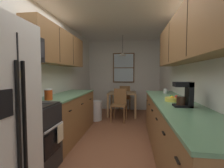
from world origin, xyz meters
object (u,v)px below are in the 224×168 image
object	(u,v)px
dining_chair_far	(125,97)
trash_bin	(96,111)
dining_table	(122,96)
stove_range	(30,138)
microwave_over_range	(19,48)
storage_canister	(48,94)
mug_by_coffeemaker	(165,91)
dining_chair_near	(119,103)
coffee_maker	(185,94)
fruit_bowl	(173,99)

from	to	relation	value
dining_chair_far	trash_bin	distance (m)	1.57
dining_table	stove_range	bearing A→B (deg)	-107.23
microwave_over_range	storage_canister	world-z (taller)	microwave_over_range
dining_table	dining_chair_far	world-z (taller)	dining_chair_far
dining_table	mug_by_coffeemaker	bearing A→B (deg)	-56.57
stove_range	dining_chair_near	size ratio (longest dim) A/B	1.22
dining_table	coffee_maker	xyz separation A→B (m)	(1.01, -3.05, 0.45)
dining_chair_near	storage_canister	bearing A→B (deg)	-114.78
microwave_over_range	dining_chair_near	bearing A→B (deg)	67.53
dining_table	trash_bin	distance (m)	1.06
dining_table	coffee_maker	distance (m)	3.24
dining_chair_near	mug_by_coffeemaker	bearing A→B (deg)	-40.67
storage_canister	microwave_over_range	bearing A→B (deg)	-102.03
trash_bin	mug_by_coffeemaker	distance (m)	2.07
dining_table	dining_chair_near	distance (m)	0.66
storage_canister	coffee_maker	distance (m)	2.05
storage_canister	mug_by_coffeemaker	xyz separation A→B (m)	(2.05, 1.18, -0.04)
microwave_over_range	dining_chair_near	distance (m)	3.06
trash_bin	dining_chair_far	bearing A→B (deg)	60.22
stove_range	dining_table	size ratio (longest dim) A/B	1.25
mug_by_coffeemaker	dining_chair_far	bearing A→B (deg)	113.92
microwave_over_range	fruit_bowl	bearing A→B (deg)	16.85
stove_range	coffee_maker	world-z (taller)	coffee_maker
stove_range	dining_chair_near	world-z (taller)	stove_range
microwave_over_range	coffee_maker	distance (m)	2.23
storage_canister	trash_bin	bearing A→B (deg)	81.67
microwave_over_range	mug_by_coffeemaker	xyz separation A→B (m)	(2.16, 1.69, -0.71)
storage_canister	stove_range	bearing A→B (deg)	-89.37
microwave_over_range	dining_chair_near	world-z (taller)	microwave_over_range
dining_chair_far	coffee_maker	xyz separation A→B (m)	(0.96, -3.69, 0.57)
storage_canister	dining_chair_far	bearing A→B (deg)	72.50
coffee_maker	fruit_bowl	world-z (taller)	coffee_maker
storage_canister	mug_by_coffeemaker	distance (m)	2.37
storage_canister	dining_chair_near	bearing A→B (deg)	65.22
microwave_over_range	fruit_bowl	distance (m)	2.30
microwave_over_range	stove_range	bearing A→B (deg)	-0.03
dining_chair_far	fruit_bowl	size ratio (longest dim) A/B	3.60
coffee_maker	dining_table	bearing A→B (deg)	108.38
stove_range	trash_bin	xyz separation A→B (m)	(0.29, 2.56, -0.19)
dining_chair_far	trash_bin	world-z (taller)	dining_chair_far
dining_table	dining_chair_far	size ratio (longest dim) A/B	0.98
microwave_over_range	coffee_maker	xyz separation A→B (m)	(2.14, 0.21, -0.59)
stove_range	dining_table	xyz separation A→B (m)	(1.01, 3.26, 0.15)
microwave_over_range	dining_table	xyz separation A→B (m)	(1.12, 3.26, -1.04)
microwave_over_range	dining_chair_far	bearing A→B (deg)	73.19
dining_chair_far	mug_by_coffeemaker	size ratio (longest dim) A/B	7.98
dining_table	storage_canister	size ratio (longest dim) A/B	4.91
fruit_bowl	stove_range	bearing A→B (deg)	-162.24
dining_chair_far	trash_bin	bearing A→B (deg)	-119.78
dining_table	fruit_bowl	xyz separation A→B (m)	(0.96, -2.63, 0.32)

